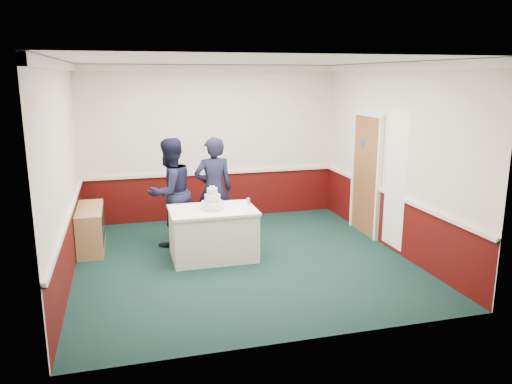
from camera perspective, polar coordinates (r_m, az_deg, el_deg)
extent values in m
plane|color=#14312B|center=(7.81, -1.53, -7.80)|extent=(5.00, 5.00, 0.00)
cube|color=silver|center=(9.80, -5.02, 5.53)|extent=(5.00, 0.05, 3.00)
cube|color=silver|center=(7.25, -20.99, 2.00)|extent=(0.05, 5.00, 3.00)
cube|color=silver|center=(8.33, 15.21, 3.77)|extent=(0.05, 5.00, 3.00)
cube|color=white|center=(7.30, -1.68, 14.58)|extent=(5.00, 5.00, 0.05)
cube|color=#440A09|center=(10.00, -4.90, -0.43)|extent=(5.00, 0.02, 0.90)
cube|color=white|center=(9.89, -4.95, 2.20)|extent=(4.98, 0.05, 0.06)
cube|color=white|center=(9.70, -5.18, 13.92)|extent=(5.00, 0.08, 0.12)
cube|color=olive|center=(9.10, 12.47, 1.80)|extent=(0.05, 0.90, 2.10)
cube|color=#234799|center=(9.12, 12.05, 5.48)|extent=(0.01, 0.12, 0.12)
cube|color=white|center=(8.15, 15.63, 1.39)|extent=(0.02, 0.60, 2.20)
cube|color=tan|center=(8.63, -18.36, -3.99)|extent=(0.40, 1.20, 0.70)
cube|color=black|center=(8.60, -17.02, -3.59)|extent=(0.01, 1.00, 0.50)
cube|color=white|center=(7.83, -4.92, -4.83)|extent=(1.28, 0.88, 0.76)
cube|color=white|center=(7.72, -4.98, -2.08)|extent=(1.32, 0.92, 0.04)
cylinder|color=white|center=(7.70, -4.99, -1.51)|extent=(0.34, 0.34, 0.12)
cylinder|color=#B2B6BD|center=(7.71, -4.98, -1.84)|extent=(0.35, 0.35, 0.03)
cylinder|color=white|center=(7.67, -5.01, -0.68)|extent=(0.24, 0.24, 0.11)
cylinder|color=#B2B6BD|center=(7.68, -5.00, -0.99)|extent=(0.25, 0.25, 0.02)
cylinder|color=white|center=(7.65, -5.02, 0.09)|extent=(0.16, 0.16, 0.10)
cylinder|color=#B2B6BD|center=(7.66, -5.02, -0.20)|extent=(0.17, 0.17, 0.02)
sphere|color=#EDE5C9|center=(7.64, -5.03, 0.58)|extent=(0.03, 0.03, 0.03)
sphere|color=#EDE5C9|center=(7.65, -4.85, 0.61)|extent=(0.03, 0.03, 0.03)
sphere|color=#EDE5C9|center=(7.66, -5.21, 0.61)|extent=(0.03, 0.03, 0.03)
sphere|color=#EDE5C9|center=(7.62, -4.87, 0.55)|extent=(0.03, 0.03, 0.03)
sphere|color=#EDE5C9|center=(7.62, -5.21, 0.55)|extent=(0.03, 0.03, 0.03)
cube|color=silver|center=(7.52, -4.94, -2.32)|extent=(0.03, 0.22, 0.00)
cylinder|color=silver|center=(7.55, -0.87, -2.20)|extent=(0.05, 0.05, 0.01)
cylinder|color=silver|center=(7.54, -0.87, -1.86)|extent=(0.01, 0.01, 0.09)
cylinder|color=silver|center=(7.52, -0.87, -1.12)|extent=(0.04, 0.04, 0.11)
imported|color=black|center=(8.41, -9.77, -0.02)|extent=(1.11, 1.06, 1.81)
imported|color=black|center=(8.50, -4.85, 0.26)|extent=(0.68, 0.46, 1.81)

